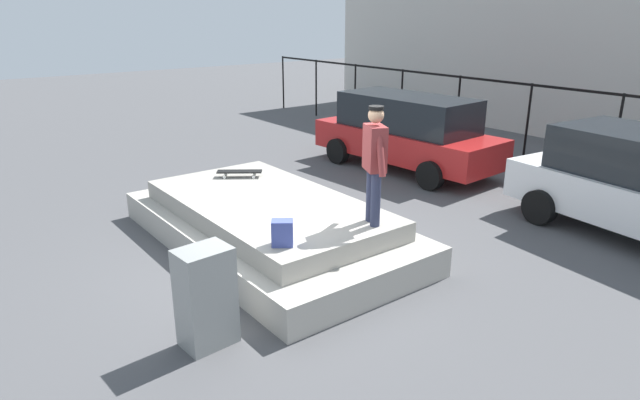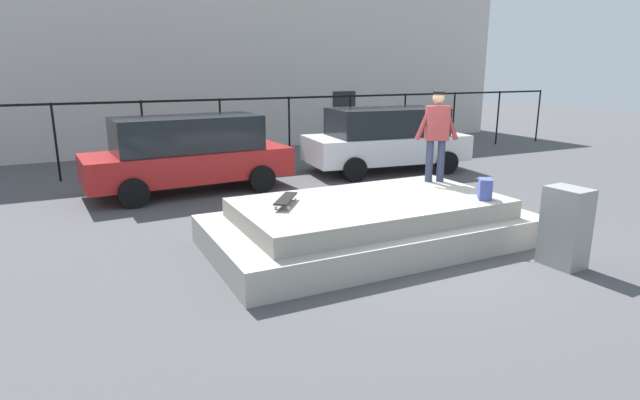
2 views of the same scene
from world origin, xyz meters
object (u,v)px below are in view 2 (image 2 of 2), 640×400
skateboard (286,199)px  car_red_hatchback_near (189,153)px  backpack (485,189)px  utility_box (565,227)px  skateboarder (437,131)px  car_white_hatchback_mid (386,138)px

skateboard → car_red_hatchback_near: size_ratio=0.16×
skateboard → car_red_hatchback_near: bearing=95.4°
backpack → car_red_hatchback_near: bearing=-113.3°
car_red_hatchback_near → utility_box: size_ratio=4.05×
skateboarder → car_white_hatchback_mid: 5.03m
skateboard → car_red_hatchback_near: car_red_hatchback_near is taller
car_red_hatchback_near → utility_box: bearing=-61.6°
utility_box → car_white_hatchback_mid: bearing=73.0°
car_white_hatchback_mid → utility_box: 7.56m
skateboard → backpack: (3.10, -1.12, 0.07)m
car_white_hatchback_mid → utility_box: car_white_hatchback_mid is taller
skateboarder → car_white_hatchback_mid: (1.92, 4.58, -0.80)m
skateboard → utility_box: size_ratio=0.66×
car_red_hatchback_near → car_white_hatchback_mid: 5.61m
backpack → car_red_hatchback_near: size_ratio=0.07×
skateboard → utility_box: 4.24m
skateboarder → car_red_hatchback_near: bearing=129.3°
skateboarder → skateboard: bearing=-173.6°
skateboarder → skateboard: (-3.23, -0.36, -0.88)m
backpack → skateboard: bearing=-73.8°
car_red_hatchback_near → car_white_hatchback_mid: car_red_hatchback_near is taller
skateboarder → backpack: bearing=-95.0°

